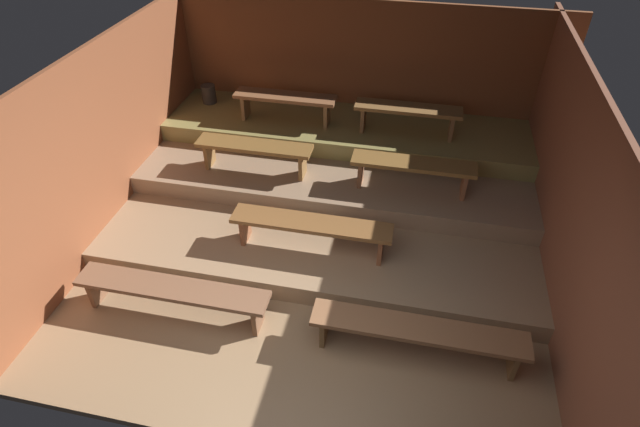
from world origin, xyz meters
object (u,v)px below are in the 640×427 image
bench_lower_center (311,227)px  bench_middle_left (254,149)px  bench_middle_right (413,167)px  bench_floor_left (172,291)px  bench_upper_left (285,100)px  pail_upper (209,94)px  bench_floor_right (418,332)px  bench_upper_right (408,112)px

bench_lower_center → bench_middle_left: bench_middle_left is taller
bench_middle_left → bench_middle_right: size_ratio=1.00×
bench_floor_left → bench_upper_left: (0.41, 3.16, 0.72)m
bench_lower_center → bench_floor_left: bearing=-140.1°
bench_lower_center → pail_upper: size_ratio=6.62×
bench_floor_right → bench_upper_left: bearing=124.2°
pail_upper → bench_floor_left: bearing=-75.3°
bench_floor_right → pail_upper: 4.96m
bench_upper_left → bench_middle_right: bearing=-27.6°
bench_floor_left → bench_upper_right: 3.89m
bench_middle_left → bench_upper_left: bench_upper_left is taller
bench_lower_center → pail_upper: pail_upper is taller
bench_floor_left → bench_floor_right: same height
bench_upper_left → pail_upper: 1.38m
bench_floor_left → pail_upper: bearing=104.7°
bench_middle_left → bench_floor_right: bearing=-43.1°
bench_floor_right → bench_upper_left: bench_upper_left is taller
bench_lower_center → bench_middle_right: (1.05, 1.11, 0.24)m
bench_floor_left → bench_middle_right: bearing=43.1°
bench_middle_right → pail_upper: pail_upper is taller
bench_middle_right → bench_lower_center: bearing=-133.4°
bench_floor_right → bench_middle_right: bearing=96.5°
bench_upper_left → bench_upper_right: size_ratio=1.00×
bench_middle_left → bench_upper_right: (1.91, 1.00, 0.24)m
bench_lower_center → bench_middle_left: (-1.02, 1.11, 0.24)m
bench_middle_left → bench_lower_center: bearing=-47.5°
bench_middle_left → pail_upper: pail_upper is taller
bench_upper_right → bench_floor_right: bearing=-82.7°
bench_floor_left → bench_lower_center: (1.26, 1.06, 0.24)m
bench_upper_left → bench_upper_right: (1.74, 0.00, 0.00)m
bench_upper_left → pail_upper: bearing=165.6°
bench_middle_left → bench_floor_left: bearing=-96.5°
bench_floor_left → bench_lower_center: bearing=39.9°
bench_floor_right → bench_middle_right: size_ratio=1.36×
bench_floor_left → bench_middle_right: (2.31, 2.16, 0.48)m
bench_lower_center → bench_middle_left: 1.52m
bench_floor_right → bench_lower_center: 1.69m
bench_middle_left → pail_upper: 1.77m
bench_floor_left → bench_lower_center: size_ratio=1.13×
bench_floor_right → bench_upper_right: size_ratio=1.43×
bench_upper_right → pail_upper: bench_upper_right is taller
bench_upper_left → bench_middle_left: bearing=-99.2°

